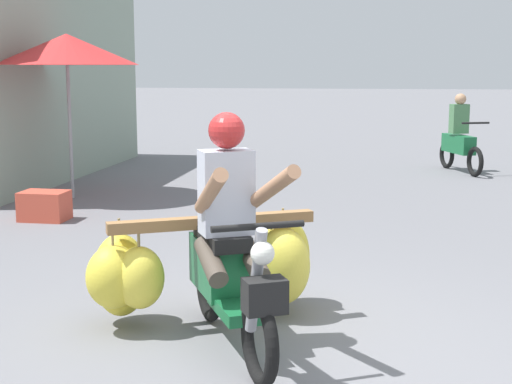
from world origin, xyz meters
The scene contains 5 objects.
ground_plane centered at (0.00, 0.00, 0.00)m, with size 120.00×120.00×0.00m, color slate.
motorbike_main_loaded centered at (-0.61, 0.59, 0.51)m, with size 1.67×2.03×1.58m.
motorbike_distant_ahead_left centered at (1.94, 9.23, 0.57)m, with size 0.74×1.54×1.40m.
market_umbrella_near_shop centered at (-3.80, 5.51, 2.11)m, with size 1.99×1.99×2.32m.
produce_crate centered at (-3.51, 3.99, 0.18)m, with size 0.56×0.40×0.36m, color #CC4C38.
Camera 1 is at (0.54, -4.38, 1.87)m, focal length 51.89 mm.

